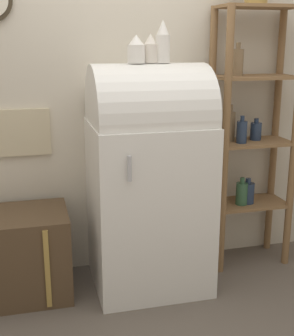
# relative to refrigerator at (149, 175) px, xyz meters

# --- Properties ---
(ground_plane) EXTENTS (12.00, 12.00, 0.00)m
(ground_plane) POSITION_rel_refrigerator_xyz_m (0.00, -0.23, -0.74)
(ground_plane) COLOR #60564C
(wall_back) EXTENTS (7.00, 0.09, 2.70)m
(wall_back) POSITION_rel_refrigerator_xyz_m (-0.00, 0.35, 0.61)
(wall_back) COLOR beige
(wall_back) RESTS_ON ground_plane
(refrigerator) EXTENTS (0.72, 0.68, 1.43)m
(refrigerator) POSITION_rel_refrigerator_xyz_m (0.00, 0.00, 0.00)
(refrigerator) COLOR white
(refrigerator) RESTS_ON ground_plane
(suitcase_trunk) EXTENTS (0.65, 0.49, 0.54)m
(suitcase_trunk) POSITION_rel_refrigerator_xyz_m (-0.84, 0.04, -0.47)
(suitcase_trunk) COLOR brown
(suitcase_trunk) RESTS_ON ground_plane
(shelf_unit) EXTENTS (0.56, 0.32, 1.78)m
(shelf_unit) POSITION_rel_refrigerator_xyz_m (0.76, 0.14, 0.22)
(shelf_unit) COLOR olive
(shelf_unit) RESTS_ON ground_plane
(vase_left) EXTENTS (0.10, 0.10, 0.16)m
(vase_left) POSITION_rel_refrigerator_xyz_m (-0.08, -0.01, 0.77)
(vase_left) COLOR white
(vase_left) RESTS_ON refrigerator
(vase_center) EXTENTS (0.08, 0.08, 0.17)m
(vase_center) POSITION_rel_refrigerator_xyz_m (0.01, 0.00, 0.77)
(vase_center) COLOR silver
(vase_center) RESTS_ON refrigerator
(vase_right) EXTENTS (0.09, 0.09, 0.25)m
(vase_right) POSITION_rel_refrigerator_xyz_m (0.09, -0.00, 0.81)
(vase_right) COLOR white
(vase_right) RESTS_ON refrigerator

